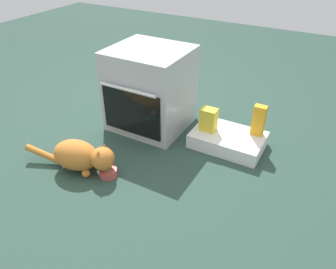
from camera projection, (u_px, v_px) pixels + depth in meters
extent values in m
plane|color=#284238|center=(117.00, 149.00, 2.51)|extent=(8.00, 8.00, 0.00)
cube|color=#B7BABF|center=(150.00, 89.00, 2.65)|extent=(0.60, 0.55, 0.66)
cube|color=black|center=(131.00, 113.00, 2.49)|extent=(0.51, 0.01, 0.36)
cylinder|color=silver|center=(127.00, 90.00, 2.36)|extent=(0.48, 0.02, 0.02)
cube|color=white|center=(228.00, 140.00, 2.52)|extent=(0.54, 0.36, 0.11)
cylinder|color=#C64C47|center=(108.00, 172.00, 2.24)|extent=(0.12, 0.12, 0.05)
sphere|color=brown|center=(108.00, 170.00, 2.23)|extent=(0.07, 0.07, 0.07)
ellipsoid|color=#C6752D|center=(76.00, 155.00, 2.25)|extent=(0.36, 0.27, 0.21)
sphere|color=#C6752D|center=(103.00, 159.00, 2.19)|extent=(0.16, 0.16, 0.16)
cone|color=#C6752D|center=(105.00, 148.00, 2.19)|extent=(0.06, 0.06, 0.07)
cone|color=#C6752D|center=(99.00, 155.00, 2.12)|extent=(0.06, 0.06, 0.07)
cylinder|color=#C6752D|center=(44.00, 154.00, 2.35)|extent=(0.28, 0.10, 0.12)
sphere|color=#C6752D|center=(94.00, 163.00, 2.32)|extent=(0.06, 0.06, 0.06)
sphere|color=#C6752D|center=(86.00, 173.00, 2.23)|extent=(0.06, 0.06, 0.06)
cube|color=orange|center=(259.00, 121.00, 2.42)|extent=(0.09, 0.06, 0.24)
cube|color=yellow|center=(209.00, 120.00, 2.49)|extent=(0.12, 0.09, 0.18)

